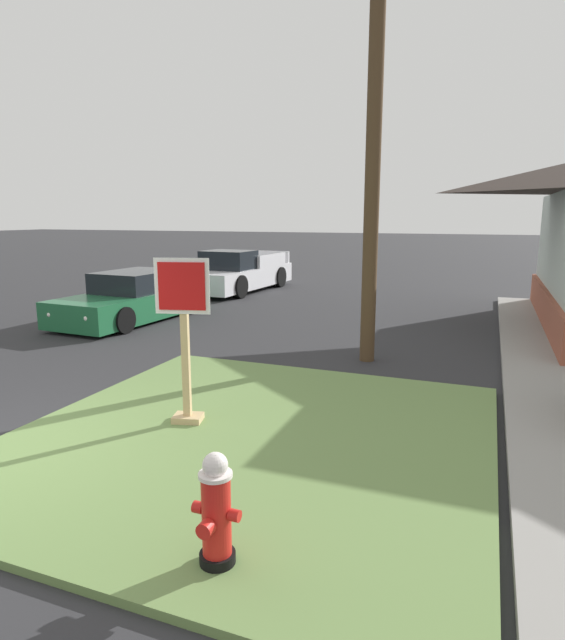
% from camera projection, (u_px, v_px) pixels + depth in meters
% --- Properties ---
extents(grass_corner_patch, '(5.51, 5.75, 0.08)m').
position_uv_depth(grass_corner_patch, '(252.00, 436.00, 6.37)').
color(grass_corner_patch, '#668447').
rests_on(grass_corner_patch, ground).
extents(fire_hydrant, '(0.38, 0.34, 0.88)m').
position_uv_depth(fire_hydrant, '(216.00, 512.00, 3.91)').
color(fire_hydrant, black).
rests_on(fire_hydrant, grass_corner_patch).
extents(stop_sign, '(0.66, 0.36, 2.08)m').
position_uv_depth(stop_sign, '(185.00, 346.00, 6.55)').
color(stop_sign, tan).
rests_on(stop_sign, grass_corner_patch).
extents(manhole_cover, '(0.70, 0.70, 0.02)m').
position_uv_depth(manhole_cover, '(134.00, 398.00, 7.82)').
color(manhole_cover, black).
rests_on(manhole_cover, ground).
extents(parked_sedan_green, '(2.09, 4.50, 1.25)m').
position_uv_depth(parked_sedan_green, '(134.00, 299.00, 13.66)').
color(parked_sedan_green, '#1E6038').
rests_on(parked_sedan_green, ground).
extents(pickup_truck_white, '(2.21, 5.26, 1.48)m').
position_uv_depth(pickup_truck_white, '(238.00, 274.00, 18.90)').
color(pickup_truck_white, silver).
rests_on(pickup_truck_white, ground).
extents(utility_pole, '(1.69, 0.27, 8.73)m').
position_uv_depth(utility_pole, '(375.00, 100.00, 9.00)').
color(utility_pole, '#4C3823').
rests_on(utility_pole, ground).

